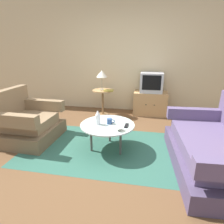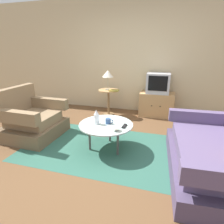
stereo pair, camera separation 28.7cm
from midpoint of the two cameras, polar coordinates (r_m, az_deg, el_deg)
ground_plane at (r=2.96m, az=0.99°, el=-12.76°), size 16.00×16.00×0.00m
back_wall at (r=4.81m, az=8.78°, el=16.32°), size 9.00×0.12×2.70m
area_rug at (r=3.10m, az=0.91°, el=-11.10°), size 2.68×1.55×0.00m
armchair at (r=3.67m, az=-21.38°, el=-2.42°), size 0.92×0.99×0.89m
couch at (r=2.79m, az=32.04°, el=-11.20°), size 1.07×1.74×0.92m
coffee_table at (r=2.92m, az=0.94°, el=-4.29°), size 0.84×0.84×0.43m
side_table at (r=4.47m, az=0.78°, el=4.57°), size 0.48×0.48×0.62m
tv_stand at (r=4.61m, az=15.18°, el=2.25°), size 0.79×0.49×0.56m
television at (r=4.49m, az=15.74°, el=8.47°), size 0.52×0.42×0.46m
table_lamp at (r=4.38m, az=0.64°, el=11.42°), size 0.26×0.26×0.45m
vase at (r=2.87m, az=-1.94°, el=-1.65°), size 0.08×0.08×0.23m
mug at (r=2.90m, az=1.70°, el=-2.82°), size 0.13×0.08×0.09m
bowl at (r=2.67m, az=4.27°, el=-5.31°), size 0.12×0.12×0.05m
tv_remote_dark at (r=2.82m, az=6.74°, el=-4.34°), size 0.06×0.15×0.02m
book at (r=4.30m, az=2.57°, el=6.58°), size 0.23×0.17×0.03m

